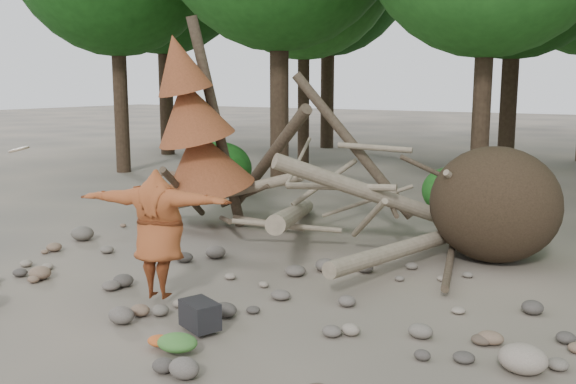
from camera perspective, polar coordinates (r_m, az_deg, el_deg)
The scene contains 11 objects.
ground at distance 8.93m, azimuth -6.29°, elevation -10.17°, with size 120.00×120.00×0.00m, color #514C44.
deadfall_pile at distance 11.49m, azimuth 15.00°, elevation -1.04°, with size 8.55×5.24×3.30m.
dead_conifer at distance 13.02m, azimuth -8.23°, elevation 5.57°, with size 2.06×2.16×4.35m.
bush_left at distance 17.62m, azimuth -6.15°, elevation 2.13°, with size 1.80×1.80×1.44m, color #195215.
bush_mid at distance 15.27m, azimuth 14.41°, elevation 0.10°, with size 1.40×1.40×1.12m, color #22681E.
frisbee_thrower at distance 9.00m, azimuth -11.47°, elevation -3.64°, with size 3.63×1.22×2.03m.
backpack at distance 8.08m, azimuth -7.83°, elevation -11.14°, with size 0.50×0.33×0.33m, color black.
cloth_green at distance 7.53m, azimuth -9.80°, elevation -13.41°, with size 0.48×0.40×0.18m, color #3A6F2C.
cloth_orange at distance 7.70m, azimuth -11.31°, elevation -13.19°, with size 0.31×0.25×0.11m, color #B44F1E.
boulder_mid_right at distance 7.41m, azimuth 20.15°, elevation -13.74°, with size 0.51×0.46×0.31m, color gray.
boulder_mid_left at distance 13.09m, azimuth -17.81°, elevation -3.52°, with size 0.46×0.41×0.28m, color #5D584F.
Camera 1 is at (5.19, -6.61, 3.03)m, focal length 40.00 mm.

